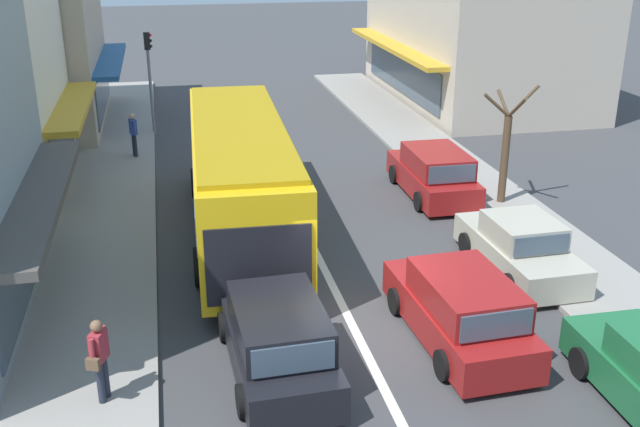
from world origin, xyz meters
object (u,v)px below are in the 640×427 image
Objects in this scene: parked_wagon_kerb_third at (434,174)px; street_tree_right at (506,149)px; wagon_behind_bus_near at (460,310)px; pedestrian_with_handbag_near at (99,356)px; pedestrian_browsing_midblock at (133,132)px; traffic_light_downstreet at (149,66)px; parked_sedan_kerb_second at (520,248)px; city_bus at (240,172)px; wagon_queue_gap_filler at (277,339)px.

street_tree_right reaches higher than parked_wagon_kerb_third.
pedestrian_with_handbag_near is (-7.19, -0.82, 0.32)m from wagon_behind_bus_near.
pedestrian_browsing_midblock reaches higher than parked_wagon_kerb_third.
traffic_light_downstreet is (-6.21, 18.20, 2.11)m from wagon_behind_bus_near.
parked_sedan_kerb_second is 1.12× the size of street_tree_right.
traffic_light_downstreet is (-8.79, 9.52, 2.11)m from parked_wagon_kerb_third.
pedestrian_browsing_midblock is (-3.10, 8.01, -0.81)m from city_bus.
city_bus reaches higher than pedestrian_browsing_midblock.
traffic_light_downstreet is at bearing 120.22° from parked_sedan_kerb_second.
street_tree_right is at bearing 43.18° from wagon_queue_gap_filler.
pedestrian_browsing_midblock is at bearing 89.00° from pedestrian_with_handbag_near.
parked_sedan_kerb_second is 2.60× the size of pedestrian_with_handbag_near.
wagon_behind_bus_near is 19.35m from traffic_light_downstreet.
pedestrian_with_handbag_near is at bearing -159.72° from parked_sedan_kerb_second.
parked_wagon_kerb_third is at bearing 73.44° from wagon_behind_bus_near.
city_bus is 2.90× the size of street_tree_right.
pedestrian_with_handbag_near is (-11.57, -8.25, -0.75)m from street_tree_right.
traffic_light_downstreet is at bearing 108.84° from wagon_behind_bus_near.
wagon_behind_bus_near is 1.00× the size of wagon_queue_gap_filler.
parked_sedan_kerb_second is (2.73, 2.85, -0.08)m from wagon_behind_bus_near.
wagon_queue_gap_filler and parked_wagon_kerb_third have the same top height.
traffic_light_downstreet reaches higher than parked_wagon_kerb_third.
city_bus reaches higher than parked_sedan_kerb_second.
pedestrian_with_handbag_near is 15.54m from pedestrian_browsing_midblock.
parked_wagon_kerb_third is (6.50, 9.04, 0.00)m from wagon_queue_gap_filler.
wagon_behind_bus_near is at bearing -133.85° from parked_sedan_kerb_second.
wagon_queue_gap_filler is at bearing -174.76° from wagon_behind_bus_near.
street_tree_right is 13.47m from pedestrian_browsing_midblock.
street_tree_right is at bearing 70.23° from parked_sedan_kerb_second.
traffic_light_downstreet reaches higher than parked_sedan_kerb_second.
wagon_behind_bus_near is 8.69m from street_tree_right.
wagon_behind_bus_near is at bearing -60.37° from city_bus.
street_tree_right is at bearing 5.03° from city_bus.
city_bus is 7.70m from parked_sedan_kerb_second.
pedestrian_browsing_midblock reaches higher than wagon_queue_gap_filler.
parked_sedan_kerb_second is 5.84m from parked_wagon_kerb_third.
city_bus is 11.78m from traffic_light_downstreet.
pedestrian_with_handbag_near is at bearing -144.51° from street_tree_right.
city_bus is at bearing -78.23° from traffic_light_downstreet.
pedestrian_with_handbag_near is 1.00× the size of pedestrian_browsing_midblock.
wagon_behind_bus_near is at bearing -64.83° from pedestrian_browsing_midblock.
parked_sedan_kerb_second is (6.65, 3.21, -0.08)m from wagon_queue_gap_filler.
pedestrian_with_handbag_near reaches higher than parked_wagon_kerb_third.
city_bus is 2.58× the size of parked_sedan_kerb_second.
parked_sedan_kerb_second is at bearing 46.15° from wagon_behind_bus_near.
parked_wagon_kerb_third is at bearing 17.13° from city_bus.
parked_sedan_kerb_second is at bearing 20.28° from pedestrian_with_handbag_near.
wagon_queue_gap_filler is 11.14m from parked_wagon_kerb_third.
pedestrian_with_handbag_near is at bearing -135.80° from parked_wagon_kerb_third.
traffic_light_downstreet is at bearing 87.06° from pedestrian_with_handbag_near.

